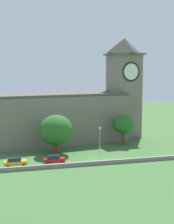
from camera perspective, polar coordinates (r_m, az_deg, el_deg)
The scene contains 8 objects.
ground_plane at distance 82.76m, azimuth -0.87°, elevation -5.61°, with size 200.00×200.00×0.00m, color #3D6633.
church at distance 86.92m, azimuth -2.10°, elevation 0.32°, with size 41.29×17.95×27.10m.
quay_barrier at distance 65.71m, azimuth 2.95°, elevation -8.67°, with size 46.43×0.70×0.80m, color gray.
car_yellow at distance 65.42m, azimuth -12.30°, elevation -8.44°, with size 4.44×2.30×1.79m.
car_red at distance 66.16m, azimuth -5.67°, elevation -8.14°, with size 4.11×2.17×1.76m.
streetlamp_west_mid at distance 68.91m, azimuth 2.23°, elevation -4.43°, with size 0.44×0.44×6.65m.
tree_riverside_west at distance 81.82m, azimuth 6.26°, elevation -2.10°, with size 5.16×5.16×7.57m.
tree_churchyard at distance 72.74m, azimuth -5.37°, elevation -3.12°, with size 7.34×7.34×8.70m.
Camera 1 is at (-19.17, -63.39, 18.35)m, focal length 53.01 mm.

